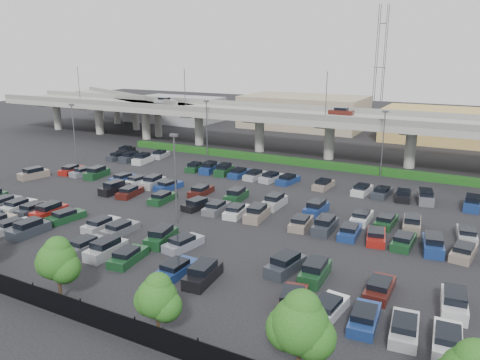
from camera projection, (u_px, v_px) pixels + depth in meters
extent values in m
plane|color=black|center=(213.00, 203.00, 60.32)|extent=(280.00, 280.00, 0.00)
cube|color=#989790|center=(304.00, 117.00, 85.55)|extent=(150.00, 13.00, 1.10)
cube|color=slate|center=(291.00, 116.00, 79.96)|extent=(150.00, 0.50, 1.00)
cube|color=slate|center=(316.00, 108.00, 90.57)|extent=(150.00, 0.50, 1.00)
cylinder|color=#989790|center=(57.00, 116.00, 116.25)|extent=(1.80, 1.80, 6.70)
cube|color=slate|center=(56.00, 103.00, 115.41)|extent=(2.60, 9.75, 0.50)
cylinder|color=#989790|center=(99.00, 120.00, 109.86)|extent=(1.80, 1.80, 6.70)
cube|color=slate|center=(98.00, 106.00, 109.02)|extent=(2.60, 9.75, 0.50)
cylinder|color=#989790|center=(146.00, 124.00, 103.47)|extent=(1.80, 1.80, 6.70)
cube|color=slate|center=(145.00, 110.00, 102.63)|extent=(2.60, 9.75, 0.50)
cylinder|color=#989790|center=(199.00, 129.00, 97.08)|extent=(1.80, 1.80, 6.70)
cube|color=slate|center=(199.00, 114.00, 96.24)|extent=(2.60, 9.75, 0.50)
cylinder|color=#989790|center=(260.00, 134.00, 90.69)|extent=(1.80, 1.80, 6.70)
cube|color=slate|center=(260.00, 118.00, 89.85)|extent=(2.60, 9.75, 0.50)
cylinder|color=#989790|center=(329.00, 141.00, 84.30)|extent=(1.80, 1.80, 6.70)
cube|color=slate|center=(330.00, 123.00, 83.46)|extent=(2.60, 9.75, 0.50)
cylinder|color=#989790|center=(410.00, 148.00, 77.91)|extent=(1.80, 1.80, 6.70)
cube|color=slate|center=(412.00, 129.00, 77.07)|extent=(2.60, 9.75, 0.50)
cube|color=#A3A3A8|center=(164.00, 101.00, 103.35)|extent=(4.40, 1.82, 0.82)
cube|color=black|center=(164.00, 99.00, 103.19)|extent=(2.30, 1.60, 0.50)
cube|color=#421511|center=(341.00, 112.00, 85.10)|extent=(4.40, 1.82, 0.82)
cube|color=black|center=(341.00, 109.00, 84.93)|extent=(2.30, 1.60, 0.50)
cylinder|color=#535358|center=(79.00, 85.00, 101.97)|extent=(0.14, 0.14, 8.00)
cylinder|color=#535358|center=(185.00, 90.00, 89.19)|extent=(0.14, 0.14, 8.00)
cylinder|color=#535358|center=(326.00, 97.00, 76.41)|extent=(0.14, 0.14, 8.00)
cube|color=#989790|center=(126.00, 99.00, 118.62)|extent=(50.93, 30.13, 1.10)
cube|color=slate|center=(126.00, 95.00, 118.34)|extent=(47.34, 22.43, 1.00)
cylinder|color=#989790|center=(100.00, 107.00, 134.33)|extent=(1.60, 1.60, 6.70)
cylinder|color=#989790|center=(117.00, 111.00, 125.06)|extent=(1.60, 1.60, 6.70)
cylinder|color=#989790|center=(136.00, 116.00, 115.80)|extent=(1.60, 1.60, 6.70)
cylinder|color=#989790|center=(158.00, 122.00, 106.53)|extent=(1.60, 1.60, 6.70)
cube|color=#194313|center=(288.00, 161.00, 81.39)|extent=(66.00, 1.60, 1.10)
cube|color=black|center=(25.00, 292.00, 36.31)|extent=(70.00, 0.06, 1.80)
cylinder|color=black|center=(34.00, 294.00, 35.83)|extent=(0.10, 0.10, 2.00)
cylinder|color=black|center=(81.00, 311.00, 33.55)|extent=(0.10, 0.10, 2.00)
cylinder|color=black|center=(135.00, 330.00, 31.26)|extent=(0.10, 0.10, 2.00)
cylinder|color=black|center=(198.00, 352.00, 28.98)|extent=(0.10, 0.10, 2.00)
cylinder|color=#332316|center=(60.00, 288.00, 36.75)|extent=(0.26, 0.26, 1.97)
sphere|color=#194A13|center=(57.00, 260.00, 36.10)|extent=(3.07, 3.07, 3.07)
sphere|color=#194A13|center=(65.00, 268.00, 36.01)|extent=(2.41, 2.41, 2.41)
sphere|color=#194A13|center=(51.00, 263.00, 36.40)|extent=(2.41, 2.41, 2.41)
sphere|color=#194A13|center=(57.00, 249.00, 35.95)|extent=(2.08, 2.08, 2.08)
cylinder|color=#332316|center=(158.00, 326.00, 31.84)|extent=(0.26, 0.26, 1.80)
sphere|color=#194A13|center=(157.00, 298.00, 31.25)|extent=(2.79, 2.79, 2.79)
sphere|color=#194A13|center=(166.00, 306.00, 31.18)|extent=(2.19, 2.19, 2.19)
sphere|color=#194A13|center=(150.00, 300.00, 31.52)|extent=(2.19, 2.19, 2.19)
sphere|color=#194A13|center=(158.00, 286.00, 31.12)|extent=(1.89, 1.89, 1.89)
sphere|color=#194A13|center=(300.00, 325.00, 26.87)|extent=(3.43, 3.43, 3.43)
sphere|color=#194A13|center=(313.00, 337.00, 26.75)|extent=(2.70, 2.70, 2.70)
sphere|color=#194A13|center=(288.00, 328.00, 27.21)|extent=(2.70, 2.70, 2.70)
sphere|color=#194A13|center=(302.00, 309.00, 26.69)|extent=(2.33, 2.33, 2.33)
cube|color=#A3A3A8|center=(12.00, 227.00, 51.12)|extent=(2.31, 4.58, 0.82)
cube|color=black|center=(10.00, 222.00, 50.79)|extent=(1.86, 2.47, 0.50)
cube|color=#2D313A|center=(29.00, 230.00, 49.84)|extent=(1.98, 4.46, 1.05)
cube|color=black|center=(28.00, 223.00, 49.62)|extent=(1.69, 2.66, 0.65)
cube|color=#5B5D63|center=(85.00, 246.00, 46.10)|extent=(1.97, 4.46, 0.82)
cube|color=black|center=(83.00, 241.00, 45.77)|extent=(1.68, 2.35, 0.50)
cube|color=#A3A3A8|center=(106.00, 251.00, 44.82)|extent=(1.84, 4.41, 1.05)
cube|color=black|center=(105.00, 243.00, 44.60)|extent=(1.61, 2.61, 0.65)
cube|color=#174121|center=(128.00, 257.00, 43.59)|extent=(2.38, 4.60, 0.82)
cube|color=black|center=(126.00, 252.00, 43.26)|extent=(1.89, 2.49, 0.50)
cube|color=navy|center=(177.00, 270.00, 41.08)|extent=(1.95, 4.45, 0.82)
cube|color=black|center=(175.00, 264.00, 40.74)|extent=(1.67, 2.35, 0.50)
cube|color=black|center=(203.00, 276.00, 39.80)|extent=(2.22, 4.55, 1.05)
cube|color=black|center=(203.00, 267.00, 39.58)|extent=(1.84, 2.74, 0.65)
cube|color=#421511|center=(293.00, 301.00, 36.06)|extent=(2.75, 4.69, 0.82)
cube|color=black|center=(292.00, 294.00, 35.73)|extent=(2.07, 2.60, 0.50)
cube|color=silver|center=(327.00, 310.00, 34.81)|extent=(2.27, 4.57, 0.82)
cube|color=black|center=(327.00, 303.00, 34.47)|extent=(1.83, 2.45, 0.50)
cube|color=navy|center=(364.00, 319.00, 33.55)|extent=(2.17, 4.53, 0.82)
cube|color=black|center=(364.00, 313.00, 33.21)|extent=(1.78, 2.42, 0.50)
cube|color=#A3A3A8|center=(404.00, 330.00, 32.30)|extent=(2.27, 4.57, 0.82)
cube|color=black|center=(405.00, 323.00, 31.96)|extent=(1.83, 2.46, 0.50)
cube|color=silver|center=(447.00, 341.00, 31.04)|extent=(2.16, 4.53, 0.82)
cube|color=black|center=(448.00, 334.00, 30.70)|extent=(1.78, 2.42, 0.50)
cube|color=#5B5D63|center=(4.00, 203.00, 59.13)|extent=(2.26, 4.56, 0.82)
cube|color=black|center=(2.00, 199.00, 58.80)|extent=(1.83, 2.45, 0.50)
cube|color=silver|center=(19.00, 206.00, 57.88)|extent=(2.19, 4.54, 0.82)
cube|color=black|center=(17.00, 202.00, 57.54)|extent=(1.79, 2.43, 0.50)
cube|color=#2D313A|center=(34.00, 210.00, 56.62)|extent=(2.05, 4.49, 0.82)
cube|color=black|center=(32.00, 205.00, 56.29)|extent=(1.72, 2.38, 0.50)
cube|color=maroon|center=(49.00, 213.00, 55.34)|extent=(2.05, 4.49, 1.05)
cube|color=black|center=(49.00, 206.00, 55.12)|extent=(1.74, 2.68, 0.65)
cube|color=#174121|center=(66.00, 217.00, 54.11)|extent=(2.35, 4.59, 0.82)
cube|color=black|center=(64.00, 213.00, 53.78)|extent=(1.87, 2.48, 0.50)
cube|color=#A3A3A8|center=(101.00, 225.00, 51.60)|extent=(1.88, 4.43, 0.82)
cube|color=black|center=(100.00, 221.00, 51.26)|extent=(1.63, 2.32, 0.50)
cube|color=#5B5D63|center=(120.00, 230.00, 50.35)|extent=(2.05, 4.49, 0.82)
cube|color=black|center=(119.00, 225.00, 50.01)|extent=(1.72, 2.38, 0.50)
cube|color=#174121|center=(161.00, 238.00, 47.81)|extent=(2.58, 4.66, 1.05)
cube|color=black|center=(161.00, 231.00, 47.59)|extent=(2.04, 2.85, 0.65)
cube|color=gray|center=(183.00, 244.00, 46.58)|extent=(2.49, 4.63, 0.82)
cube|color=black|center=(182.00, 239.00, 46.25)|extent=(1.95, 2.52, 0.50)
cube|color=#2D313A|center=(285.00, 266.00, 41.53)|extent=(2.51, 4.64, 1.05)
cube|color=black|center=(286.00, 258.00, 41.31)|extent=(2.01, 2.83, 0.65)
cube|color=#174121|center=(315.00, 273.00, 40.27)|extent=(2.03, 4.48, 1.05)
cube|color=black|center=(315.00, 264.00, 40.06)|extent=(1.72, 2.67, 0.65)
cube|color=#421511|center=(380.00, 289.00, 37.80)|extent=(1.82, 4.40, 0.82)
cube|color=black|center=(380.00, 283.00, 37.46)|extent=(1.60, 2.30, 0.50)
cube|color=silver|center=(454.00, 305.00, 35.25)|extent=(2.27, 4.57, 1.05)
cube|color=black|center=(455.00, 295.00, 35.04)|extent=(1.86, 2.75, 0.65)
cube|color=gray|center=(34.00, 175.00, 72.21)|extent=(2.54, 4.65, 1.05)
cube|color=black|center=(33.00, 170.00, 71.99)|extent=(2.02, 2.83, 0.65)
cube|color=black|center=(115.00, 189.00, 64.67)|extent=(2.20, 4.54, 1.05)
cube|color=black|center=(114.00, 184.00, 64.46)|extent=(1.82, 2.73, 0.65)
cube|color=#421511|center=(130.00, 193.00, 63.45)|extent=(2.44, 4.62, 0.82)
cube|color=black|center=(129.00, 189.00, 63.11)|extent=(1.92, 2.51, 0.50)
cube|color=#174121|center=(162.00, 199.00, 60.94)|extent=(2.01, 4.48, 0.82)
cube|color=black|center=(161.00, 194.00, 60.60)|extent=(1.70, 2.37, 0.50)
cube|color=black|center=(198.00, 205.00, 58.43)|extent=(2.48, 4.63, 0.82)
cube|color=black|center=(197.00, 201.00, 58.09)|extent=(1.94, 2.52, 0.50)
cube|color=#5B5D63|center=(217.00, 208.00, 57.17)|extent=(1.95, 4.45, 0.82)
cube|color=black|center=(216.00, 204.00, 56.84)|extent=(1.67, 2.35, 0.50)
cube|color=silver|center=(236.00, 212.00, 55.92)|extent=(2.28, 4.57, 0.82)
cube|color=black|center=(236.00, 207.00, 55.58)|extent=(1.84, 2.46, 0.50)
cube|color=gray|center=(257.00, 215.00, 54.63)|extent=(2.19, 4.54, 1.05)
cube|color=black|center=(257.00, 208.00, 54.41)|extent=(1.82, 2.73, 0.65)
cube|color=gray|center=(301.00, 224.00, 52.15)|extent=(2.21, 4.55, 0.82)
cube|color=black|center=(301.00, 219.00, 51.82)|extent=(1.80, 2.43, 0.50)
cube|color=#2D313A|center=(325.00, 227.00, 50.87)|extent=(1.88, 4.42, 1.05)
cube|color=black|center=(325.00, 220.00, 50.65)|extent=(1.64, 2.62, 0.65)
cube|color=navy|center=(350.00, 232.00, 49.64)|extent=(2.10, 4.51, 0.82)
cube|color=black|center=(350.00, 227.00, 49.30)|extent=(1.75, 2.40, 0.50)
cube|color=maroon|center=(376.00, 237.00, 48.39)|extent=(2.67, 4.68, 0.82)
cube|color=black|center=(376.00, 232.00, 48.05)|extent=(2.03, 2.58, 0.50)
cube|color=#174121|center=(404.00, 242.00, 47.13)|extent=(1.96, 4.46, 0.82)
cube|color=black|center=(404.00, 237.00, 46.79)|extent=(1.68, 2.35, 0.50)
cube|color=navy|center=(433.00, 246.00, 45.85)|extent=(2.58, 4.65, 1.05)
cube|color=black|center=(434.00, 238.00, 45.63)|extent=(2.04, 2.84, 0.65)
cube|color=gray|center=(463.00, 253.00, 44.62)|extent=(2.37, 4.60, 0.82)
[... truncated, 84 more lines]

